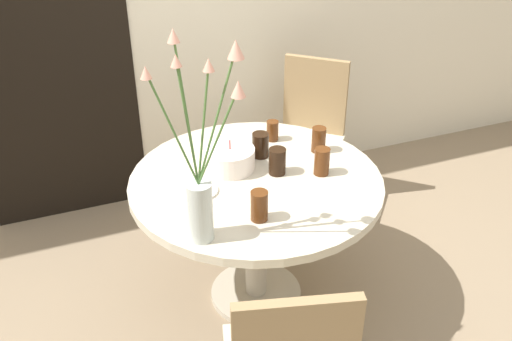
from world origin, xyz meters
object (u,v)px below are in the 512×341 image
flower_vase (202,180)px  drink_glass_4 (259,206)px  chair_right_flank (309,128)px  drink_glass_5 (319,140)px  birthday_cake (230,159)px  side_plate (198,190)px  drink_glass_2 (277,161)px  drink_glass_1 (322,161)px  drink_glass_0 (272,131)px  drink_glass_3 (260,145)px

flower_vase → drink_glass_4: bearing=8.7°
chair_right_flank → drink_glass_5: chair_right_flank is taller
birthday_cake → side_plate: bearing=-145.8°
side_plate → drink_glass_5: size_ratio=1.40×
chair_right_flank → side_plate: bearing=-100.1°
drink_glass_2 → drink_glass_1: bearing=-22.7°
drink_glass_1 → drink_glass_2: size_ratio=1.03×
drink_glass_0 → drink_glass_1: 0.39m
flower_vase → drink_glass_4: 0.31m
flower_vase → drink_glass_1: bearing=22.4°
chair_right_flank → drink_glass_2: size_ratio=7.50×
birthday_cake → drink_glass_5: (0.45, 0.00, 0.01)m
side_plate → drink_glass_2: drink_glass_2 is taller
drink_glass_2 → drink_glass_5: same height
drink_glass_1 → birthday_cake: bearing=152.5°
drink_glass_2 → chair_right_flank: bearing=53.3°
chair_right_flank → flower_vase: size_ratio=1.15×
drink_glass_1 → drink_glass_5: drink_glass_1 is taller
chair_right_flank → drink_glass_4: size_ratio=7.18×
chair_right_flank → drink_glass_4: 1.23m
chair_right_flank → drink_glass_2: chair_right_flank is taller
drink_glass_5 → drink_glass_0: bearing=130.8°
drink_glass_3 → drink_glass_5: 0.28m
birthday_cake → drink_glass_0: bearing=33.3°
drink_glass_0 → drink_glass_1: bearing=-78.3°
chair_right_flank → drink_glass_2: (-0.50, -0.67, 0.24)m
chair_right_flank → flower_vase: bearing=-91.4°
drink_glass_0 → chair_right_flank: bearing=42.9°
birthday_cake → flower_vase: 0.56m
side_plate → drink_glass_4: (0.17, -0.28, 0.06)m
flower_vase → drink_glass_0: size_ratio=7.84×
birthday_cake → drink_glass_5: size_ratio=1.83×
birthday_cake → drink_glass_1: (0.37, -0.19, 0.01)m
chair_right_flank → drink_glass_5: bearing=-71.0°
birthday_cake → drink_glass_4: size_ratio=1.76×
flower_vase → drink_glass_1: (0.63, 0.26, -0.19)m
chair_right_flank → drink_glass_2: 0.87m
birthday_cake → drink_glass_4: bearing=-93.2°
side_plate → drink_glass_2: 0.38m
drink_glass_3 → drink_glass_5: (0.28, -0.06, 0.00)m
birthday_cake → drink_glass_2: (0.18, -0.11, 0.01)m
chair_right_flank → drink_glass_1: (-0.32, -0.75, 0.24)m
flower_vase → drink_glass_3: size_ratio=6.74×
drink_glass_1 → drink_glass_3: 0.32m
flower_vase → drink_glass_1: flower_vase is taller
drink_glass_2 → drink_glass_3: (-0.01, 0.17, -0.00)m
chair_right_flank → drink_glass_1: chair_right_flank is taller
drink_glass_3 → drink_glass_4: 0.51m
birthday_cake → drink_glass_0: size_ratio=2.21×
drink_glass_3 → drink_glass_5: size_ratio=0.96×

